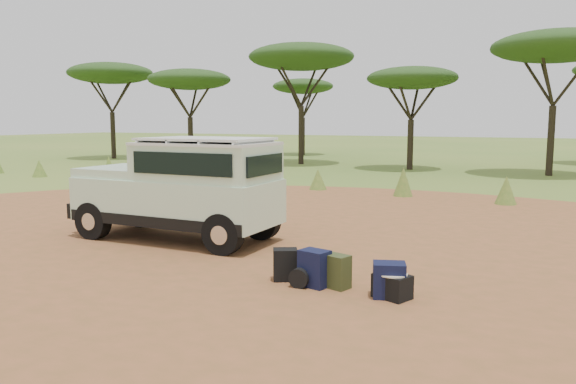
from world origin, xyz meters
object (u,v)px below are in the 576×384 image
at_px(duffel_navy, 389,280).
at_px(hard_case, 392,287).
at_px(safari_vehicle, 182,191).
at_px(backpack_navy, 314,269).
at_px(backpack_black, 285,265).
at_px(walking_staff, 131,195).
at_px(backpack_olive, 337,272).

xyz_separation_m(duffel_navy, hard_case, (0.05, -0.01, -0.08)).
bearing_deg(safari_vehicle, backpack_navy, -26.29).
distance_m(backpack_black, backpack_navy, 0.52).
bearing_deg(walking_staff, backpack_navy, -79.12).
height_order(safari_vehicle, duffel_navy, safari_vehicle).
distance_m(backpack_navy, duffel_navy, 1.09).
height_order(backpack_navy, duffel_navy, backpack_navy).
distance_m(safari_vehicle, walking_staff, 2.01).
relative_size(backpack_black, backpack_olive, 0.99).
xyz_separation_m(backpack_navy, hard_case, (1.14, -0.05, -0.10)).
bearing_deg(hard_case, duffel_navy, -175.31).
distance_m(safari_vehicle, backpack_black, 3.54).
distance_m(backpack_navy, hard_case, 1.14).
height_order(walking_staff, backpack_olive, walking_staff).
relative_size(walking_staff, backpack_navy, 2.77).
bearing_deg(backpack_olive, hard_case, 10.31).
relative_size(safari_vehicle, hard_case, 9.13).
bearing_deg(backpack_navy, hard_case, 12.12).
bearing_deg(safari_vehicle, backpack_olive, -23.59).
bearing_deg(backpack_black, backpack_olive, -30.39).
bearing_deg(safari_vehicle, backpack_black, -28.57).
bearing_deg(hard_case, backpack_olive, -165.97).
relative_size(safari_vehicle, backpack_black, 8.84).
xyz_separation_m(backpack_black, duffel_navy, (1.60, -0.13, 0.00)).
relative_size(backpack_black, hard_case, 1.03).
distance_m(backpack_olive, hard_case, 0.83).
distance_m(backpack_black, backpack_olive, 0.82).
bearing_deg(backpack_navy, safari_vehicle, 167.79).
height_order(backpack_black, duffel_navy, same).
bearing_deg(safari_vehicle, hard_case, -20.94).
xyz_separation_m(safari_vehicle, backpack_olive, (3.86, -1.71, -0.74)).
bearing_deg(duffel_navy, hard_case, -35.31).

